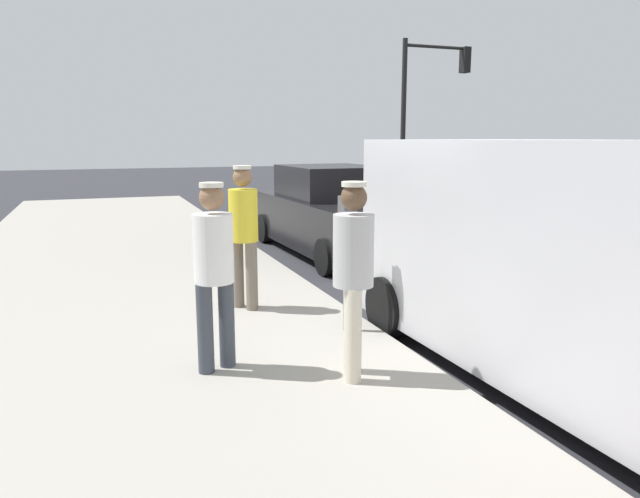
{
  "coord_description": "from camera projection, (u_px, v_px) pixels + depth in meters",
  "views": [
    {
      "loc": [
        3.75,
        5.37,
        2.16
      ],
      "look_at": [
        1.65,
        -0.14,
        1.05
      ],
      "focal_mm": 33.02,
      "sensor_mm": 36.0,
      "label": 1
    }
  ],
  "objects": [
    {
      "name": "pedestrian_in_gray",
      "position": [
        353.0,
        268.0,
        4.88
      ],
      "size": [
        0.34,
        0.35,
        1.67
      ],
      "color": "beige",
      "rests_on": "sidewalk_slab"
    },
    {
      "name": "pedestrian_in_yellow",
      "position": [
        244.0,
        228.0,
        6.91
      ],
      "size": [
        0.34,
        0.34,
        1.7
      ],
      "color": "#726656",
      "rests_on": "sidewalk_slab"
    },
    {
      "name": "parking_meter_near",
      "position": [
        347.0,
        235.0,
        6.08
      ],
      "size": [
        0.14,
        0.18,
        1.52
      ],
      "color": "gray",
      "rests_on": "sidewalk_slab"
    },
    {
      "name": "sidewalk_slab",
      "position": [
        138.0,
        369.0,
        5.4
      ],
      "size": [
        5.0,
        32.0,
        0.15
      ],
      "primitive_type": "cube",
      "color": "#9E998E",
      "rests_on": "ground"
    },
    {
      "name": "parked_van",
      "position": [
        616.0,
        265.0,
        4.76
      ],
      "size": [
        2.21,
        5.24,
        2.15
      ],
      "color": "#BCBCC1",
      "rests_on": "ground"
    },
    {
      "name": "parked_sedan_behind",
      "position": [
        334.0,
        214.0,
        11.14
      ],
      "size": [
        2.04,
        4.45,
        1.65
      ],
      "color": "black",
      "rests_on": "ground"
    },
    {
      "name": "traffic_light_corner",
      "position": [
        427.0,
        95.0,
        18.72
      ],
      "size": [
        2.48,
        0.42,
        5.2
      ],
      "color": "black",
      "rests_on": "ground"
    },
    {
      "name": "ground_plane",
      "position": [
        461.0,
        333.0,
        6.64
      ],
      "size": [
        80.0,
        80.0,
        0.0
      ],
      "primitive_type": "plane",
      "color": "#2D2D33"
    },
    {
      "name": "pedestrian_in_white",
      "position": [
        214.0,
        265.0,
        5.04
      ],
      "size": [
        0.35,
        0.34,
        1.65
      ],
      "color": "#383D47",
      "rests_on": "sidewalk_slab"
    }
  ]
}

